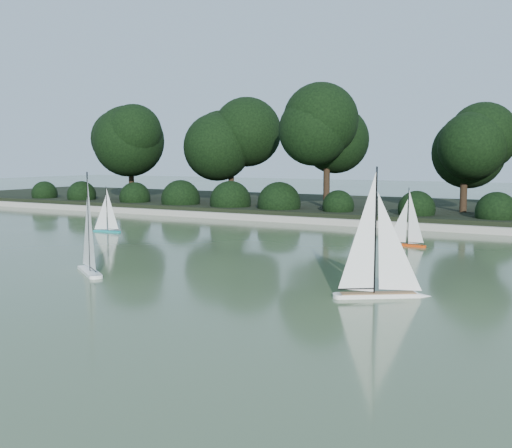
% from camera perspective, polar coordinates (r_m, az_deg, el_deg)
% --- Properties ---
extents(ground, '(80.00, 80.00, 0.00)m').
position_cam_1_polar(ground, '(8.97, -3.74, -6.17)').
color(ground, '#374B2D').
rests_on(ground, ground).
extents(pond_coping, '(40.00, 0.35, 0.18)m').
position_cam_1_polar(pond_coping, '(17.12, 12.99, -0.12)').
color(pond_coping, gray).
rests_on(pond_coping, ground).
extents(far_bank, '(40.00, 8.00, 0.30)m').
position_cam_1_polar(far_bank, '(20.96, 16.11, 1.08)').
color(far_bank, black).
rests_on(far_bank, ground).
extents(tree_line, '(26.31, 3.93, 4.39)m').
position_cam_1_polar(tree_line, '(19.12, 18.85, 8.00)').
color(tree_line, black).
rests_on(tree_line, ground).
extents(shrub_hedge, '(29.10, 1.10, 1.10)m').
position_cam_1_polar(shrub_hedge, '(17.95, 13.83, 1.29)').
color(shrub_hedge, black).
rests_on(shrub_hedge, ground).
extents(sailboat_white_a, '(1.14, 0.87, 1.75)m').
position_cam_1_polar(sailboat_white_a, '(10.84, -14.71, -2.74)').
color(sailboat_white_a, white).
rests_on(sailboat_white_a, ground).
extents(sailboat_white_b, '(1.23, 0.91, 1.87)m').
position_cam_1_polar(sailboat_white_b, '(8.84, 11.46, -4.55)').
color(sailboat_white_b, white).
rests_on(sailboat_white_b, ground).
extents(sailboat_orange, '(0.97, 0.23, 1.31)m').
position_cam_1_polar(sailboat_orange, '(13.93, 12.93, -1.04)').
color(sailboat_orange, '#D03B09').
rests_on(sailboat_orange, ground).
extents(sailboat_teal, '(0.90, 0.21, 1.22)m').
position_cam_1_polar(sailboat_teal, '(16.47, -13.30, -0.02)').
color(sailboat_teal, teal).
rests_on(sailboat_teal, ground).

